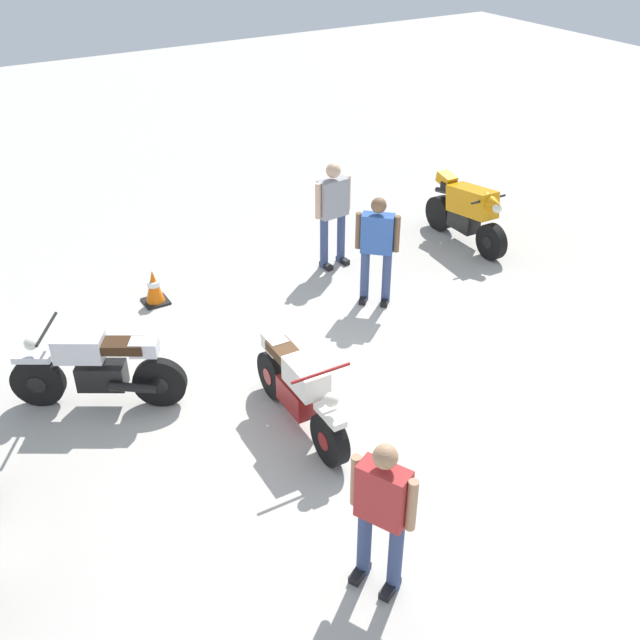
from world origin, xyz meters
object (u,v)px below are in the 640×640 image
object	(u,v)px
person_in_blue_shirt	(377,244)
traffic_cone	(154,287)
motorcycle_silver_cruiser	(97,369)
motorcycle_cream_vintage	(300,391)
person_in_red_shirt	(382,509)
motorcycle_orange_sportbike	(467,211)
person_in_gray_shirt	(333,208)

from	to	relation	value
person_in_blue_shirt	traffic_cone	xyz separation A→B (m)	(2.83, -1.62, -0.67)
motorcycle_silver_cruiser	traffic_cone	world-z (taller)	motorcycle_silver_cruiser
motorcycle_cream_vintage	person_in_red_shirt	world-z (taller)	person_in_red_shirt
traffic_cone	motorcycle_cream_vintage	bearing A→B (deg)	97.42
motorcycle_silver_cruiser	traffic_cone	size ratio (longest dim) A/B	3.50
motorcycle_cream_vintage	motorcycle_orange_sportbike	xyz separation A→B (m)	(-4.80, -2.76, 0.11)
motorcycle_cream_vintage	person_in_blue_shirt	xyz separation A→B (m)	(-2.37, -1.93, 0.44)
person_in_gray_shirt	traffic_cone	world-z (taller)	person_in_gray_shirt
person_in_red_shirt	motorcycle_cream_vintage	bearing A→B (deg)	-128.15
motorcycle_silver_cruiser	person_in_red_shirt	distance (m)	4.08
motorcycle_silver_cruiser	person_in_blue_shirt	distance (m)	4.25
person_in_gray_shirt	person_in_red_shirt	distance (m)	6.24
motorcycle_orange_sportbike	person_in_red_shirt	world-z (taller)	person_in_red_shirt
person_in_blue_shirt	traffic_cone	bearing A→B (deg)	-77.27
motorcycle_cream_vintage	person_in_blue_shirt	size ratio (longest dim) A/B	1.19
motorcycle_cream_vintage	traffic_cone	distance (m)	3.59
motorcycle_orange_sportbike	person_in_gray_shirt	xyz separation A→B (m)	(2.36, -0.49, 0.39)
motorcycle_cream_vintage	motorcycle_silver_cruiser	size ratio (longest dim) A/B	1.05
person_in_red_shirt	traffic_cone	size ratio (longest dim) A/B	3.01
motorcycle_orange_sportbike	person_in_blue_shirt	bearing A→B (deg)	-69.71
person_in_gray_shirt	person_in_red_shirt	size ratio (longest dim) A/B	1.07
person_in_red_shirt	person_in_blue_shirt	size ratio (longest dim) A/B	0.97
person_in_gray_shirt	traffic_cone	size ratio (longest dim) A/B	3.23
motorcycle_silver_cruiser	motorcycle_orange_sportbike	xyz separation A→B (m)	(-6.65, -1.21, 0.07)
person_in_gray_shirt	person_in_blue_shirt	distance (m)	1.33
person_in_gray_shirt	person_in_blue_shirt	xyz separation A→B (m)	(0.08, 1.33, -0.05)
motorcycle_silver_cruiser	traffic_cone	xyz separation A→B (m)	(-1.39, -1.99, -0.26)
motorcycle_orange_sportbike	person_in_blue_shirt	size ratio (longest dim) A/B	1.19
motorcycle_orange_sportbike	person_in_gray_shirt	distance (m)	2.44
motorcycle_cream_vintage	motorcycle_orange_sportbike	size ratio (longest dim) A/B	1.00
motorcycle_cream_vintage	traffic_cone	world-z (taller)	motorcycle_cream_vintage
motorcycle_cream_vintage	person_in_red_shirt	distance (m)	2.34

